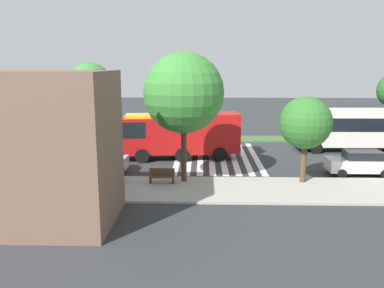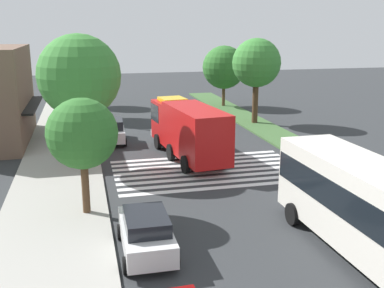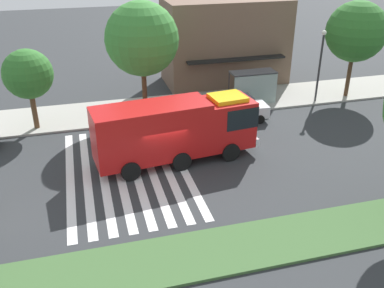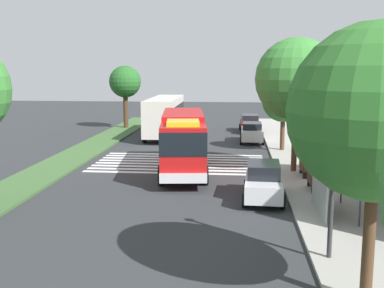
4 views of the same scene
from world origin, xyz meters
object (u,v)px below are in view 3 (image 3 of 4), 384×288
at_px(sidewalk_tree_west, 142,39).
at_px(street_lamp, 321,60).
at_px(parked_car_east, 237,109).
at_px(bench_west_of_shelter, 163,106).
at_px(bench_near_shelter, 204,102).
at_px(sidewalk_tree_east, 356,32).
at_px(fire_truck, 180,128).
at_px(sidewalk_tree_far_west, 28,74).
at_px(bus_stop_shelter, 254,82).

bearing_deg(sidewalk_tree_west, street_lamp, -1.69).
relative_size(parked_car_east, bench_west_of_shelter, 2.72).
bearing_deg(bench_near_shelter, sidewalk_tree_east, -2.06).
height_order(fire_truck, bench_west_of_shelter, fire_truck).
relative_size(sidewalk_tree_west, sidewalk_tree_east, 1.08).
relative_size(parked_car_east, street_lamp, 0.79).
distance_m(bench_west_of_shelter, sidewalk_tree_east, 15.93).
bearing_deg(sidewalk_tree_west, parked_car_east, -19.51).
distance_m(bench_west_of_shelter, sidewalk_tree_far_west, 9.55).
xyz_separation_m(parked_car_east, sidewalk_tree_east, (10.37, 2.20, 4.40)).
bearing_deg(street_lamp, bench_west_of_shelter, 176.09).
bearing_deg(sidewalk_tree_far_west, bench_near_shelter, 2.04).
height_order(bench_near_shelter, sidewalk_tree_far_west, sidewalk_tree_far_west).
bearing_deg(bench_near_shelter, parked_car_east, -58.24).
xyz_separation_m(fire_truck, sidewalk_tree_west, (-0.90, 6.79, 3.68)).
bearing_deg(street_lamp, fire_truck, -153.21).
height_order(bench_near_shelter, bench_west_of_shelter, same).
height_order(parked_car_east, sidewalk_tree_west, sidewalk_tree_west).
height_order(bench_west_of_shelter, street_lamp, street_lamp).
bearing_deg(bench_near_shelter, bus_stop_shelter, -0.09).
bearing_deg(bench_near_shelter, fire_truck, -116.94).
bearing_deg(sidewalk_tree_far_west, street_lamp, -1.09).
bearing_deg(bench_near_shelter, sidewalk_tree_far_west, -177.96).
bearing_deg(sidewalk_tree_east, street_lamp, -172.46).
distance_m(bus_stop_shelter, sidewalk_tree_far_west, 16.27).
distance_m(parked_car_east, sidewalk_tree_far_west, 14.26).
distance_m(parked_car_east, bench_near_shelter, 3.11).
xyz_separation_m(street_lamp, sidewalk_tree_far_west, (-21.12, 0.40, 0.46)).
relative_size(street_lamp, sidewalk_tree_far_west, 1.02).
relative_size(fire_truck, bus_stop_shelter, 2.81).
height_order(bus_stop_shelter, sidewalk_tree_far_west, sidewalk_tree_far_west).
bearing_deg(bus_stop_shelter, sidewalk_tree_east, -3.04).
distance_m(fire_truck, parked_car_east, 7.10).
height_order(fire_truck, sidewalk_tree_west, sidewalk_tree_west).
bearing_deg(bench_near_shelter, street_lamp, -5.29).
distance_m(fire_truck, bench_west_of_shelter, 7.38).
distance_m(fire_truck, sidewalk_tree_east, 17.38).
height_order(parked_car_east, bus_stop_shelter, bus_stop_shelter).
relative_size(bench_west_of_shelter, street_lamp, 0.29).
xyz_separation_m(fire_truck, parked_car_east, (5.30, 4.59, -1.15)).
height_order(sidewalk_tree_west, sidewalk_tree_east, sidewalk_tree_west).
xyz_separation_m(bench_near_shelter, street_lamp, (8.98, -0.83, 2.86)).
bearing_deg(bench_west_of_shelter, street_lamp, -3.91).
relative_size(bench_near_shelter, sidewalk_tree_east, 0.21).
distance_m(sidewalk_tree_west, sidewalk_tree_east, 16.58).
height_order(street_lamp, sidewalk_tree_east, sidewalk_tree_east).
bearing_deg(sidewalk_tree_west, bench_near_shelter, 5.40).
relative_size(bus_stop_shelter, sidewalk_tree_east, 0.47).
bearing_deg(bench_near_shelter, bench_west_of_shelter, 180.00).
bearing_deg(sidewalk_tree_west, fire_truck, -82.40).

